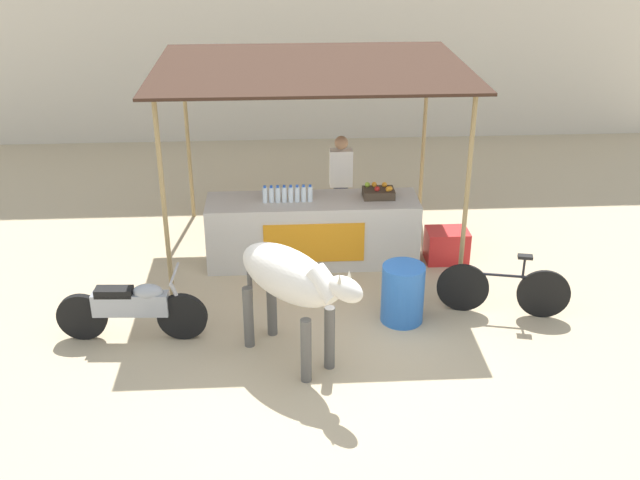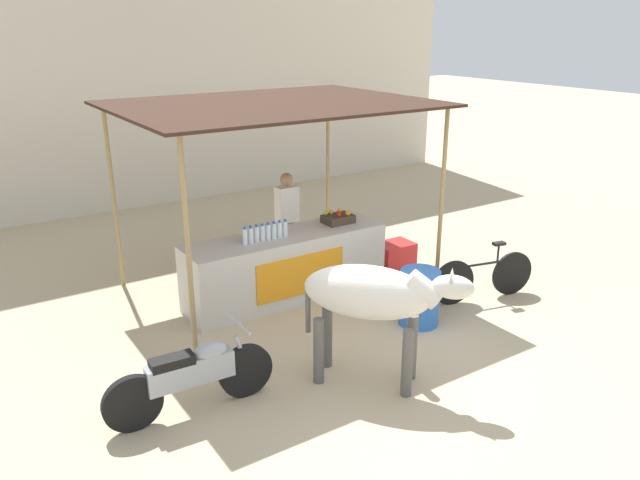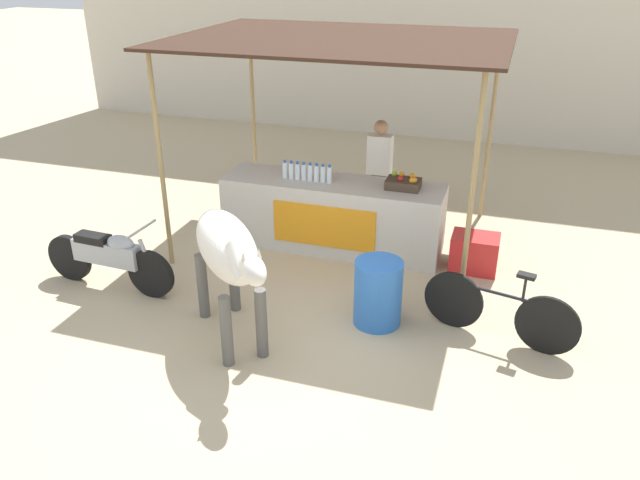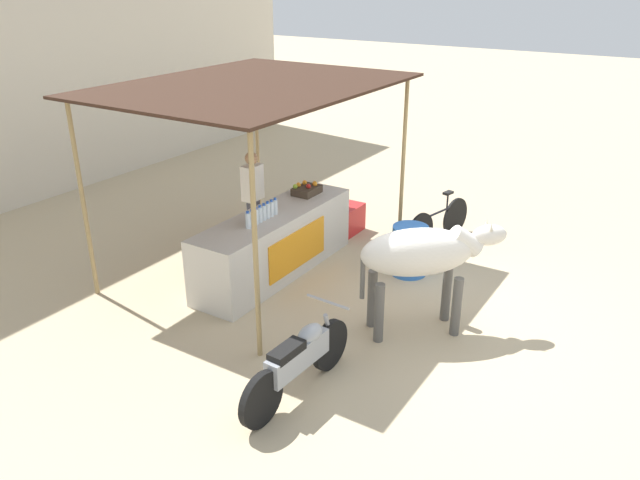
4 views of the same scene
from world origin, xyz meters
TOP-DOWN VIEW (x-y plane):
  - ground_plane at (0.00, 0.00)m, footprint 60.00×60.00m
  - stall_counter at (0.00, 2.20)m, footprint 3.00×0.82m
  - stall_awning at (0.00, 2.50)m, footprint 4.20×3.20m
  - water_bottle_row at (-0.35, 2.15)m, footprint 0.70×0.07m
  - fruit_crate at (0.94, 2.25)m, footprint 0.44×0.32m
  - vendor_behind_counter at (0.47, 2.95)m, footprint 0.34×0.22m
  - cooler_box at (1.95, 2.10)m, footprint 0.60×0.44m
  - water_barrel at (1.04, 0.49)m, footprint 0.53×0.53m
  - cow at (-0.36, -0.28)m, footprint 1.47×1.61m
  - motorcycle_parked at (-2.24, 0.26)m, footprint 1.80×0.55m
  - bicycle_leaning at (2.33, 0.57)m, footprint 1.63×0.41m

SIDE VIEW (x-z plane):
  - ground_plane at x=0.00m, z-range 0.00..0.00m
  - cooler_box at x=1.95m, z-range 0.00..0.48m
  - bicycle_leaning at x=2.33m, z-range -0.08..0.77m
  - water_barrel at x=1.04m, z-range 0.00..0.76m
  - motorcycle_parked at x=-2.24m, z-range -0.02..0.88m
  - stall_counter at x=0.00m, z-range 0.00..0.96m
  - vendor_behind_counter at x=0.47m, z-range 0.02..1.67m
  - fruit_crate at x=0.94m, z-range 0.94..1.12m
  - cow at x=-0.36m, z-range 0.32..1.75m
  - water_bottle_row at x=-0.35m, z-range 0.95..1.20m
  - stall_awning at x=0.00m, z-range 1.28..4.06m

